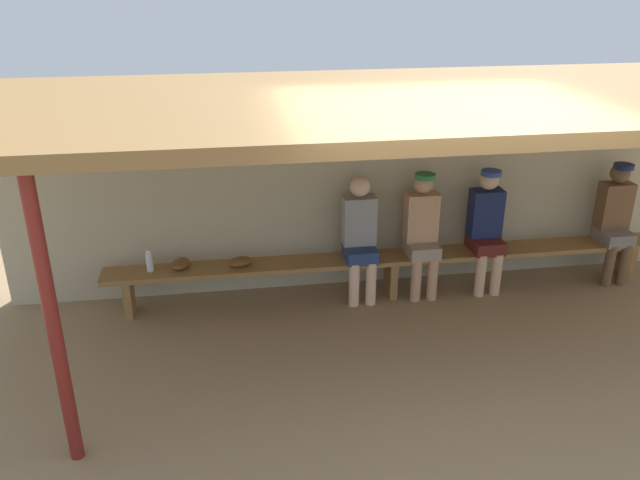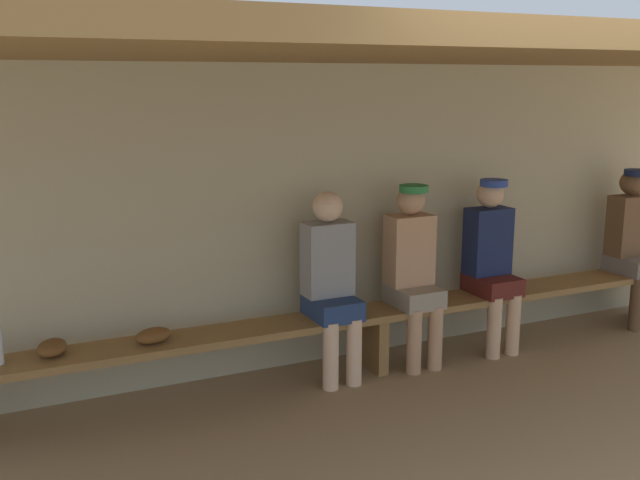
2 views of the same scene
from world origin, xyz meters
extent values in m
plane|color=#937754|center=(0.00, 0.00, 0.00)|extent=(24.00, 24.00, 0.00)
cube|color=#B7AD8C|center=(0.00, 2.00, 1.10)|extent=(8.00, 0.20, 2.20)
cube|color=olive|center=(0.00, 0.70, 2.26)|extent=(8.00, 2.80, 0.12)
cube|color=olive|center=(0.00, 1.55, 0.43)|extent=(6.00, 0.36, 0.05)
cube|color=olive|center=(0.00, 1.55, 0.21)|extent=(0.08, 0.29, 0.41)
cube|color=gray|center=(0.32, 1.53, 0.53)|extent=(0.32, 0.40, 0.14)
cylinder|color=tan|center=(0.23, 1.37, 0.24)|extent=(0.11, 0.11, 0.48)
cylinder|color=tan|center=(0.41, 1.37, 0.24)|extent=(0.11, 0.11, 0.48)
cube|color=tan|center=(0.32, 1.61, 0.86)|extent=(0.34, 0.20, 0.52)
sphere|color=tan|center=(0.32, 1.61, 1.23)|extent=(0.21, 0.21, 0.21)
cylinder|color=#2D8442|center=(0.32, 1.57, 1.32)|extent=(0.21, 0.21, 0.05)
cube|color=navy|center=(-0.35, 1.53, 0.53)|extent=(0.32, 0.40, 0.14)
cylinder|color=beige|center=(-0.44, 1.37, 0.24)|extent=(0.11, 0.11, 0.48)
cylinder|color=beige|center=(-0.26, 1.37, 0.24)|extent=(0.11, 0.11, 0.48)
cube|color=gray|center=(-0.35, 1.61, 0.86)|extent=(0.34, 0.20, 0.52)
sphere|color=beige|center=(-0.35, 1.61, 1.23)|extent=(0.21, 0.21, 0.21)
cube|color=slate|center=(2.52, 1.53, 0.53)|extent=(0.32, 0.40, 0.14)
cylinder|color=brown|center=(2.43, 1.37, 0.24)|extent=(0.11, 0.11, 0.48)
cube|color=brown|center=(2.52, 1.61, 0.86)|extent=(0.34, 0.20, 0.52)
sphere|color=brown|center=(2.52, 1.61, 1.23)|extent=(0.21, 0.21, 0.21)
cylinder|color=#19234C|center=(2.52, 1.57, 1.32)|extent=(0.21, 0.21, 0.05)
cube|color=#591E19|center=(1.03, 1.53, 0.53)|extent=(0.32, 0.40, 0.14)
cylinder|color=#DBAD84|center=(0.94, 1.37, 0.24)|extent=(0.11, 0.11, 0.48)
cylinder|color=#DBAD84|center=(1.12, 1.37, 0.24)|extent=(0.11, 0.11, 0.48)
cube|color=#19234C|center=(1.03, 1.61, 0.86)|extent=(0.34, 0.20, 0.52)
sphere|color=#DBAD84|center=(1.03, 1.61, 1.23)|extent=(0.21, 0.21, 0.21)
cylinder|color=#2D47A5|center=(1.03, 1.57, 1.32)|extent=(0.21, 0.21, 0.05)
ellipsoid|color=brown|center=(-1.60, 1.55, 0.51)|extent=(0.28, 0.24, 0.09)
ellipsoid|color=brown|center=(-2.21, 1.59, 0.51)|extent=(0.23, 0.28, 0.09)
camera|label=1|loc=(-1.73, -4.53, 3.35)|focal=36.51mm
camera|label=2|loc=(-2.52, -2.91, 2.09)|focal=41.49mm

